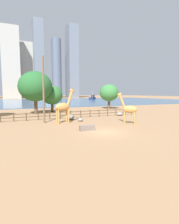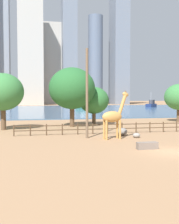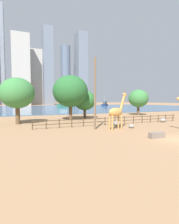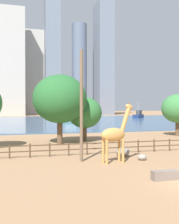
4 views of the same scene
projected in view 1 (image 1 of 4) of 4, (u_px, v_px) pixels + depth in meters
name	position (u px, v px, depth m)	size (l,w,h in m)	color
ground_plane	(33.00, 101.00, 92.57)	(400.00, 400.00, 0.00)	#9E7551
harbor_water	(34.00, 101.00, 89.82)	(180.00, 86.00, 0.20)	#3D6084
giraffe_tall	(129.00, 109.00, 24.29)	(2.47, 2.37, 4.57)	#C18C47
giraffe_companion	(64.00, 107.00, 25.21)	(3.16, 1.25, 5.15)	#C18C47
utility_pole	(44.00, 90.00, 25.13)	(0.28, 0.28, 9.60)	brown
boulder_near_fence	(80.00, 120.00, 26.87)	(0.82, 0.71, 0.53)	gray
boulder_by_pole	(120.00, 114.00, 33.60)	(1.27, 0.93, 0.70)	gray
boulder_small	(70.00, 117.00, 28.53)	(1.34, 1.14, 0.86)	gray
feeding_trough	(87.00, 128.00, 20.35)	(1.80, 0.60, 0.60)	#72665B
enclosure_fence	(71.00, 114.00, 30.37)	(26.12, 0.14, 1.30)	#4C3826
tree_center_broad	(35.00, 87.00, 35.86)	(6.85, 6.85, 8.79)	brown
tree_right_tall	(52.00, 95.00, 39.41)	(4.71, 4.71, 6.02)	brown
tree_left_small	(109.00, 93.00, 47.92)	(5.17, 5.17, 6.76)	brown
boat_ferry	(92.00, 98.00, 116.27)	(6.60, 6.77, 6.26)	navy
boat_sailboat	(51.00, 98.00, 96.03)	(9.45, 5.52, 3.92)	#337259
skyline_block_central	(57.00, 69.00, 160.92)	(8.80, 8.80, 53.26)	slate
skyline_tower_glass	(38.00, 60.00, 157.10)	(8.45, 13.66, 68.24)	slate
skyline_block_right	(72.00, 62.00, 168.76)	(9.26, 14.52, 67.78)	slate
skyline_tower_short	(11.00, 63.00, 140.60)	(13.76, 10.17, 56.88)	#B7B2A8
skyline_block_wide	(25.00, 71.00, 159.63)	(17.11, 9.02, 49.78)	#B7B2A8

